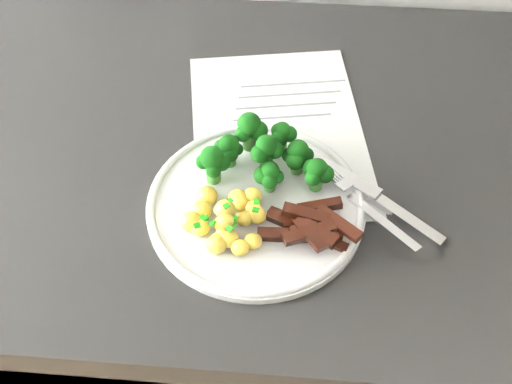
% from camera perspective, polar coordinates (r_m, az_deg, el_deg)
% --- Properties ---
extents(counter, '(2.46, 0.62, 0.92)m').
position_cam_1_polar(counter, '(1.19, 0.29, -11.40)').
color(counter, black).
rests_on(counter, ground).
extents(recipe_paper, '(0.27, 0.34, 0.00)m').
position_cam_1_polar(recipe_paper, '(0.83, 1.97, 5.46)').
color(recipe_paper, silver).
rests_on(recipe_paper, counter).
extents(plate, '(0.25, 0.25, 0.01)m').
position_cam_1_polar(plate, '(0.74, -0.00, -1.11)').
color(plate, silver).
rests_on(plate, counter).
extents(broccoli, '(0.16, 0.09, 0.06)m').
position_cam_1_polar(broccoli, '(0.75, 0.71, 3.53)').
color(broccoli, '#316A25').
rests_on(broccoli, plate).
extents(potatoes, '(0.10, 0.09, 0.04)m').
position_cam_1_polar(potatoes, '(0.71, -2.73, -2.41)').
color(potatoes, '#F8E158').
rests_on(potatoes, plate).
extents(beef_strips, '(0.12, 0.08, 0.03)m').
position_cam_1_polar(beef_strips, '(0.71, 4.87, -3.01)').
color(beef_strips, black).
rests_on(beef_strips, plate).
extents(fork, '(0.12, 0.13, 0.01)m').
position_cam_1_polar(fork, '(0.74, 9.98, -1.43)').
color(fork, silver).
rests_on(fork, plate).
extents(knife, '(0.17, 0.14, 0.02)m').
position_cam_1_polar(knife, '(0.76, 11.51, -1.16)').
color(knife, silver).
rests_on(knife, plate).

